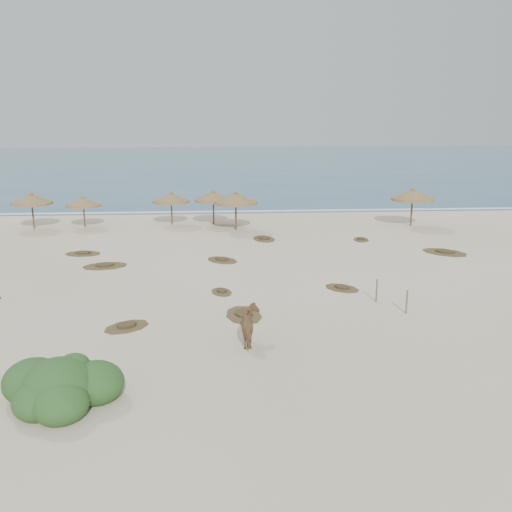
% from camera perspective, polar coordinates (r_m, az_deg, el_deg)
% --- Properties ---
extents(ground, '(160.00, 160.00, 0.00)m').
position_cam_1_polar(ground, '(25.91, -2.44, -5.26)').
color(ground, beige).
rests_on(ground, ground).
extents(ocean, '(200.00, 100.00, 0.01)m').
position_cam_1_polar(ocean, '(99.80, -3.64, 9.19)').
color(ocean, '#29557D').
rests_on(ocean, ground).
extents(foam_line, '(70.00, 0.60, 0.01)m').
position_cam_1_polar(foam_line, '(51.16, -3.25, 4.45)').
color(foam_line, white).
rests_on(foam_line, ground).
extents(palapa_0, '(3.93, 3.93, 2.85)m').
position_cam_1_polar(palapa_0, '(46.42, -21.54, 5.26)').
color(palapa_0, brown).
rests_on(palapa_0, ground).
extents(palapa_1, '(3.07, 3.07, 2.48)m').
position_cam_1_polar(palapa_1, '(45.75, -16.90, 5.15)').
color(palapa_1, brown).
rests_on(palapa_1, ground).
extents(palapa_2, '(3.96, 3.96, 2.81)m').
position_cam_1_polar(palapa_2, '(45.07, -4.30, 5.92)').
color(palapa_2, brown).
rests_on(palapa_2, ground).
extents(palapa_3, '(3.01, 3.01, 2.70)m').
position_cam_1_polar(palapa_3, '(45.26, -8.48, 5.73)').
color(palapa_3, brown).
rests_on(palapa_3, ground).
extents(palapa_4, '(3.73, 3.73, 3.02)m').
position_cam_1_polar(palapa_4, '(42.72, -2.04, 5.72)').
color(palapa_4, brown).
rests_on(palapa_4, ground).
extents(palapa_5, '(4.20, 4.20, 3.10)m').
position_cam_1_polar(palapa_5, '(45.81, 15.39, 5.88)').
color(palapa_5, brown).
rests_on(palapa_5, ground).
extents(horse, '(0.80, 1.73, 1.45)m').
position_cam_1_polar(horse, '(21.80, -0.47, -7.04)').
color(horse, olive).
rests_on(horse, ground).
extents(fence_post_near, '(0.10, 0.10, 1.07)m').
position_cam_1_polar(fence_post_near, '(25.96, 14.84, -4.45)').
color(fence_post_near, brown).
rests_on(fence_post_near, ground).
extents(fence_post_far, '(0.09, 0.09, 1.09)m').
position_cam_1_polar(fence_post_far, '(27.21, 11.97, -3.40)').
color(fence_post_far, brown).
rests_on(fence_post_far, ground).
extents(bush, '(3.72, 3.28, 1.67)m').
position_cam_1_polar(bush, '(18.66, -18.96, -12.27)').
color(bush, '#355C27').
rests_on(bush, ground).
extents(scrub_1, '(2.81, 2.14, 0.16)m').
position_cam_1_polar(scrub_1, '(33.92, -14.88, -0.94)').
color(scrub_1, brown).
rests_on(scrub_1, ground).
extents(scrub_2, '(1.33, 1.67, 0.16)m').
position_cam_1_polar(scrub_2, '(28.13, -3.47, -3.58)').
color(scrub_2, brown).
rests_on(scrub_2, ground).
extents(scrub_3, '(2.44, 2.47, 0.16)m').
position_cam_1_polar(scrub_3, '(34.13, -3.41, -0.39)').
color(scrub_3, brown).
rests_on(scrub_3, ground).
extents(scrub_4, '(2.15, 2.18, 0.16)m').
position_cam_1_polar(scrub_4, '(29.01, 8.59, -3.16)').
color(scrub_4, brown).
rests_on(scrub_4, ground).
extents(scrub_5, '(3.33, 3.29, 0.16)m').
position_cam_1_polar(scrub_5, '(37.89, 18.36, 0.37)').
color(scrub_5, brown).
rests_on(scrub_5, ground).
extents(scrub_6, '(2.34, 1.64, 0.16)m').
position_cam_1_polar(scrub_6, '(37.25, -16.92, 0.25)').
color(scrub_6, brown).
rests_on(scrub_6, ground).
extents(scrub_7, '(1.85, 2.46, 0.16)m').
position_cam_1_polar(scrub_7, '(39.82, 0.81, 1.75)').
color(scrub_7, brown).
rests_on(scrub_7, ground).
extents(scrub_9, '(1.85, 2.55, 0.16)m').
position_cam_1_polar(scrub_9, '(24.99, -1.24, -5.87)').
color(scrub_9, brown).
rests_on(scrub_9, ground).
extents(scrub_10, '(1.25, 1.72, 0.16)m').
position_cam_1_polar(scrub_10, '(40.25, 10.47, 1.64)').
color(scrub_10, brown).
rests_on(scrub_10, ground).
extents(scrub_11, '(2.31, 2.21, 0.16)m').
position_cam_1_polar(scrub_11, '(24.26, -12.82, -6.87)').
color(scrub_11, brown).
rests_on(scrub_11, ground).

